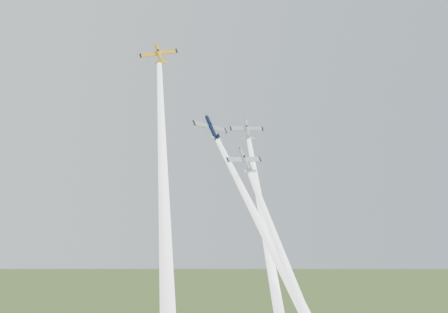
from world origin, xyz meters
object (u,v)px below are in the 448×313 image
plane_yellow (159,54)px  plane_silver_low (245,161)px  plane_navy (211,128)px  plane_silver_right (247,130)px

plane_yellow → plane_silver_low: 27.83m
plane_yellow → plane_navy: size_ratio=0.90×
plane_silver_right → plane_silver_low: bearing=-102.4°
plane_silver_right → plane_silver_low: (-11.94, -15.78, -9.13)m
plane_silver_right → plane_yellow: bearing=-149.3°
plane_yellow → plane_navy: bearing=19.7°
plane_yellow → plane_silver_low: plane_yellow is taller
plane_silver_low → plane_silver_right: bearing=60.6°
plane_yellow → plane_silver_right: bearing=30.0°
plane_silver_low → plane_yellow: bearing=137.7°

